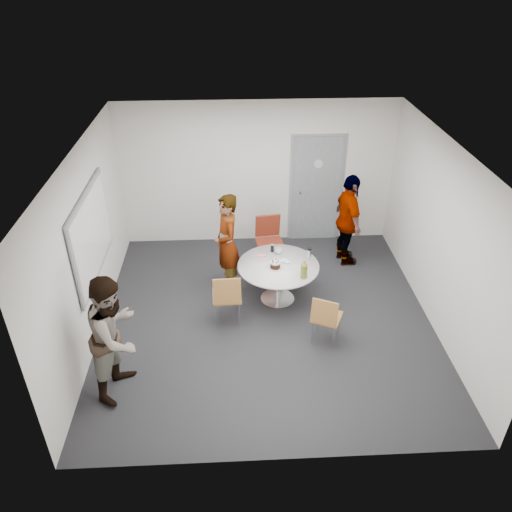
{
  "coord_description": "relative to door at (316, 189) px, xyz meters",
  "views": [
    {
      "loc": [
        -0.47,
        -6.02,
        4.89
      ],
      "look_at": [
        -0.15,
        0.25,
        0.99
      ],
      "focal_mm": 35.0,
      "sensor_mm": 36.0,
      "label": 1
    }
  ],
  "objects": [
    {
      "name": "wall_left",
      "position": [
        -3.6,
        -2.48,
        0.32
      ],
      "size": [
        0.0,
        5.0,
        5.0
      ],
      "primitive_type": "plane",
      "rotation": [
        1.57,
        0.0,
        1.57
      ],
      "color": "silver",
      "rests_on": "floor"
    },
    {
      "name": "whiteboard",
      "position": [
        -3.56,
        -2.28,
        0.42
      ],
      "size": [
        0.04,
        1.9,
        1.25
      ],
      "color": "gray",
      "rests_on": "wall_left"
    },
    {
      "name": "person_right",
      "position": [
        0.43,
        -0.91,
        -0.19
      ],
      "size": [
        0.54,
        1.03,
        1.68
      ],
      "primitive_type": "imported",
      "rotation": [
        0.0,
        0.0,
        1.71
      ],
      "color": "black",
      "rests_on": "floor"
    },
    {
      "name": "chair_far",
      "position": [
        -0.95,
        -0.95,
        -0.44
      ],
      "size": [
        0.51,
        0.54,
        0.95
      ],
      "rotation": [
        0.0,
        0.0,
        3.26
      ],
      "color": "maroon",
      "rests_on": "floor"
    },
    {
      "name": "floor",
      "position": [
        -1.1,
        -2.48,
        -1.03
      ],
      "size": [
        5.0,
        5.0,
        0.0
      ],
      "primitive_type": "plane",
      "color": "black",
      "rests_on": "ground"
    },
    {
      "name": "table",
      "position": [
        -0.86,
        -2.01,
        -0.45
      ],
      "size": [
        1.28,
        1.28,
        0.97
      ],
      "color": "silver",
      "rests_on": "floor"
    },
    {
      "name": "person_left",
      "position": [
        -3.05,
        -3.77,
        -0.18
      ],
      "size": [
        0.86,
        0.98,
        1.7
      ],
      "primitive_type": "imported",
      "rotation": [
        0.0,
        0.0,
        1.27
      ],
      "color": "white",
      "rests_on": "floor"
    },
    {
      "name": "chair_near_left",
      "position": [
        -1.69,
        -2.58,
        -0.49
      ],
      "size": [
        0.44,
        0.48,
        0.89
      ],
      "rotation": [
        0.0,
        0.0,
        0.05
      ],
      "color": "olive",
      "rests_on": "floor"
    },
    {
      "name": "ceiling",
      "position": [
        -1.1,
        -2.48,
        1.67
      ],
      "size": [
        5.0,
        5.0,
        0.0
      ],
      "primitive_type": "plane",
      "rotation": [
        3.14,
        0.0,
        0.0
      ],
      "color": "silver",
      "rests_on": "wall_back"
    },
    {
      "name": "wall_right",
      "position": [
        1.4,
        -2.48,
        0.32
      ],
      "size": [
        0.0,
        5.0,
        5.0
      ],
      "primitive_type": "plane",
      "rotation": [
        1.57,
        0.0,
        -1.57
      ],
      "color": "silver",
      "rests_on": "floor"
    },
    {
      "name": "person_main",
      "position": [
        -1.68,
        -1.61,
        -0.18
      ],
      "size": [
        0.54,
        0.7,
        1.68
      ],
      "primitive_type": "imported",
      "rotation": [
        0.0,
        0.0,
        -1.32
      ],
      "color": "#A5C6EA",
      "rests_on": "floor"
    },
    {
      "name": "chair_near_right",
      "position": [
        -0.31,
        -3.08,
        -0.53
      ],
      "size": [
        0.52,
        0.54,
        0.81
      ],
      "rotation": [
        0.0,
        0.0,
        -0.44
      ],
      "color": "olive",
      "rests_on": "floor"
    },
    {
      "name": "wall_front",
      "position": [
        -1.1,
        -4.98,
        0.32
      ],
      "size": [
        5.0,
        0.0,
        5.0
      ],
      "primitive_type": "plane",
      "rotation": [
        -1.57,
        0.0,
        0.0
      ],
      "color": "silver",
      "rests_on": "floor"
    },
    {
      "name": "door",
      "position": [
        0.0,
        0.0,
        0.0
      ],
      "size": [
        1.02,
        0.17,
        2.12
      ],
      "color": "slate",
      "rests_on": "wall_back"
    },
    {
      "name": "wall_back",
      "position": [
        -1.1,
        0.02,
        0.32
      ],
      "size": [
        5.0,
        0.0,
        5.0
      ],
      "primitive_type": "plane",
      "rotation": [
        1.57,
        0.0,
        0.0
      ],
      "color": "silver",
      "rests_on": "floor"
    }
  ]
}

